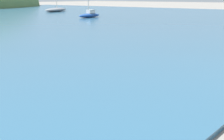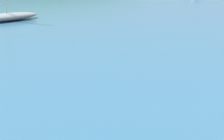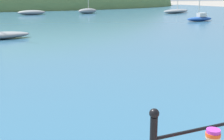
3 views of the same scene
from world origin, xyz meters
name	(u,v)px [view 1 (image 1 of 3)]	position (x,y,z in m)	size (l,w,h in m)	color
boat_red_dinghy	(89,15)	(12.84, 21.89, 0.35)	(2.92, 1.08, 2.68)	#1E4793
boat_far_right	(56,10)	(18.51, 33.62, 0.37)	(5.37, 3.25, 6.21)	gray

